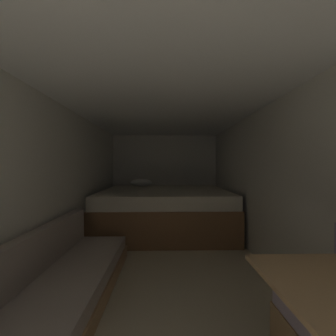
# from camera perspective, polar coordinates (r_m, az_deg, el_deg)

# --- Properties ---
(ground_plane) EXTENTS (7.10, 7.10, 0.00)m
(ground_plane) POSITION_cam_1_polar(r_m,az_deg,el_deg) (2.66, -1.00, -28.73)
(ground_plane) COLOR beige
(wall_back) EXTENTS (2.69, 0.05, 2.07)m
(wall_back) POSITION_cam_1_polar(r_m,az_deg,el_deg) (4.90, -1.00, -2.51)
(wall_back) COLOR silver
(wall_back) RESTS_ON ground
(wall_left) EXTENTS (0.05, 5.10, 2.07)m
(wall_left) POSITION_cam_1_polar(r_m,az_deg,el_deg) (2.68, -30.61, -5.18)
(wall_left) COLOR silver
(wall_left) RESTS_ON ground
(wall_right) EXTENTS (0.05, 5.10, 2.07)m
(wall_right) POSITION_cam_1_polar(r_m,az_deg,el_deg) (2.68, 28.60, -5.17)
(wall_right) COLOR silver
(wall_right) RESTS_ON ground
(ceiling_slab) EXTENTS (2.69, 5.10, 0.05)m
(ceiling_slab) POSITION_cam_1_polar(r_m,az_deg,el_deg) (2.45, -1.01, 19.54)
(ceiling_slab) COLOR white
(ceiling_slab) RESTS_ON wall_left
(bed) EXTENTS (2.47, 1.86, 0.99)m
(bed) POSITION_cam_1_polar(r_m,az_deg,el_deg) (3.99, -1.06, -12.26)
(bed) COLOR brown
(bed) RESTS_ON ground
(sofa_left) EXTENTS (0.73, 2.59, 0.69)m
(sofa_left) POSITION_cam_1_polar(r_m,az_deg,el_deg) (2.09, -33.62, -31.06)
(sofa_left) COLOR tan
(sofa_left) RESTS_ON ground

